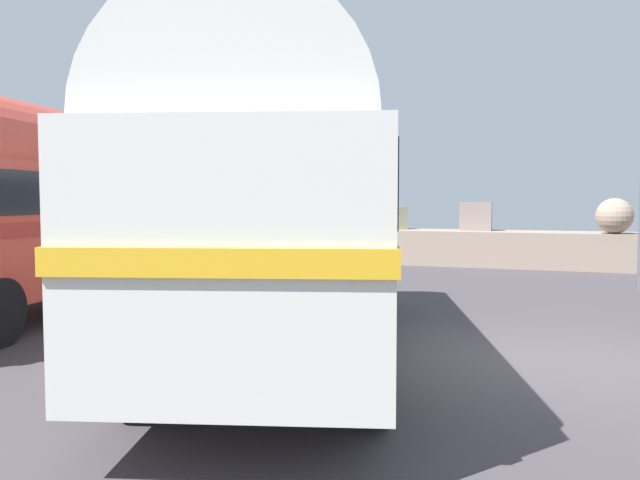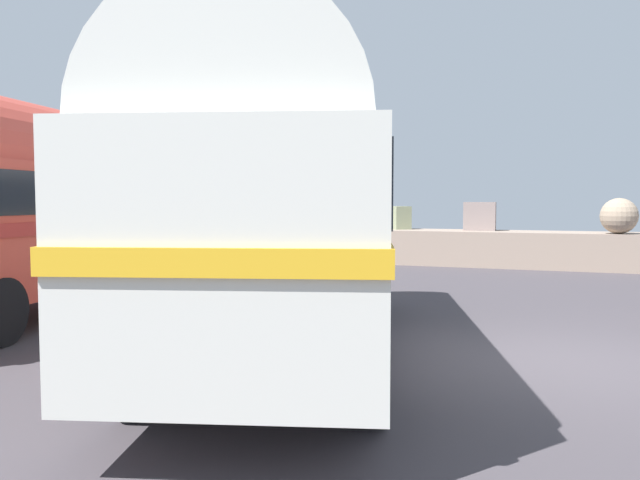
# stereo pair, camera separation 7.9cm
# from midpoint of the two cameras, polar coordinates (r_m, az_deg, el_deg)

# --- Properties ---
(ground) EXTENTS (32.00, 26.00, 0.02)m
(ground) POSITION_cam_midpoint_polar(r_m,az_deg,el_deg) (8.63, 20.56, -10.26)
(ground) COLOR #413C41
(breakwater) EXTENTS (31.36, 2.02, 2.47)m
(breakwater) POSITION_cam_midpoint_polar(r_m,az_deg,el_deg) (20.26, 21.60, -0.41)
(breakwater) COLOR gray
(breakwater) RESTS_ON ground
(vintage_coach) EXTENTS (4.72, 8.91, 3.70)m
(vintage_coach) POSITION_cam_midpoint_polar(r_m,az_deg,el_deg) (8.40, -3.12, 3.64)
(vintage_coach) COLOR black
(vintage_coach) RESTS_ON ground
(second_coach) EXTENTS (3.88, 8.87, 3.70)m
(second_coach) POSITION_cam_midpoint_polar(r_m,az_deg,el_deg) (12.47, -24.31, 3.31)
(second_coach) COLOR black
(second_coach) RESTS_ON ground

